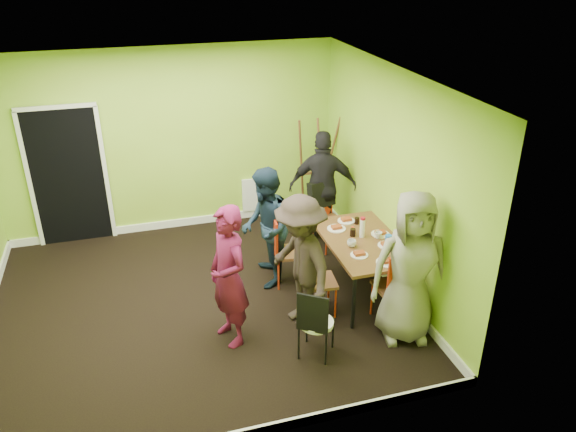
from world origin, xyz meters
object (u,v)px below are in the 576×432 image
at_px(thermos, 362,228).
at_px(person_left_near, 300,262).
at_px(dining_table, 363,244).
at_px(chair_left_far, 283,247).
at_px(orange_bottle, 353,230).
at_px(chair_back_end, 323,201).
at_px(person_back_end, 323,187).
at_px(blue_bottle, 388,242).
at_px(person_standing, 229,277).
at_px(person_front_end, 410,268).
at_px(person_left_far, 266,228).
at_px(chair_left_near, 313,275).
at_px(chair_front_end, 397,284).
at_px(chair_bentwood, 315,321).
at_px(easel, 317,170).

xyz_separation_m(thermos, person_left_near, (-0.96, -0.47, -0.06)).
xyz_separation_m(dining_table, thermos, (0.02, 0.09, 0.18)).
bearing_deg(dining_table, thermos, 77.59).
xyz_separation_m(chair_left_far, orange_bottle, (0.84, -0.27, 0.25)).
distance_m(chair_back_end, person_left_near, 1.97).
height_order(dining_table, person_back_end, person_back_end).
height_order(blue_bottle, person_standing, person_standing).
xyz_separation_m(person_left_near, person_front_end, (1.07, -0.59, 0.08)).
xyz_separation_m(blue_bottle, person_front_end, (-0.06, -0.68, 0.05)).
height_order(chair_back_end, orange_bottle, chair_back_end).
bearing_deg(person_left_far, chair_left_near, 32.51).
bearing_deg(chair_left_far, chair_front_end, 45.21).
height_order(dining_table, orange_bottle, orange_bottle).
distance_m(person_back_end, person_front_end, 2.48).
distance_m(dining_table, chair_bentwood, 1.45).
relative_size(dining_table, chair_bentwood, 1.74).
bearing_deg(chair_bentwood, person_standing, 179.79).
relative_size(orange_bottle, person_left_far, 0.05).
relative_size(thermos, person_standing, 0.15).
xyz_separation_m(chair_left_near, person_left_far, (-0.36, 0.84, 0.27)).
relative_size(chair_back_end, chair_front_end, 0.99).
bearing_deg(easel, person_left_far, -128.07).
bearing_deg(chair_left_far, chair_bentwood, 2.87).
distance_m(dining_table, person_front_end, 1.01).
xyz_separation_m(dining_table, easel, (0.13, 2.15, 0.16)).
bearing_deg(chair_back_end, person_left_near, 46.21).
distance_m(blue_bottle, orange_bottle, 0.57).
distance_m(person_left_far, person_back_end, 1.44).
bearing_deg(orange_bottle, chair_bentwood, -126.43).
relative_size(chair_back_end, person_back_end, 0.58).
xyz_separation_m(chair_front_end, person_standing, (-1.90, 0.28, 0.27)).
distance_m(chair_left_near, person_left_far, 0.95).
relative_size(chair_bentwood, orange_bottle, 10.01).
bearing_deg(chair_back_end, person_back_end, -124.05).
bearing_deg(person_standing, dining_table, 86.57).
distance_m(person_standing, person_left_near, 0.85).
height_order(chair_front_end, thermos, thermos).
relative_size(chair_back_end, person_front_end, 0.55).
bearing_deg(chair_back_end, chair_left_far, 29.01).
relative_size(easel, blue_bottle, 8.90).
bearing_deg(person_standing, easel, 125.49).
bearing_deg(orange_bottle, person_back_end, 87.32).
xyz_separation_m(thermos, person_front_end, (0.11, -1.06, 0.03)).
relative_size(dining_table, chair_front_end, 1.51).
bearing_deg(person_left_near, person_back_end, 140.58).
xyz_separation_m(chair_back_end, orange_bottle, (-0.01, -1.14, 0.10)).
xyz_separation_m(chair_back_end, person_back_end, (0.05, 0.14, 0.15)).
bearing_deg(blue_bottle, person_back_end, 95.85).
bearing_deg(chair_left_far, person_left_far, -108.28).
height_order(easel, blue_bottle, easel).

